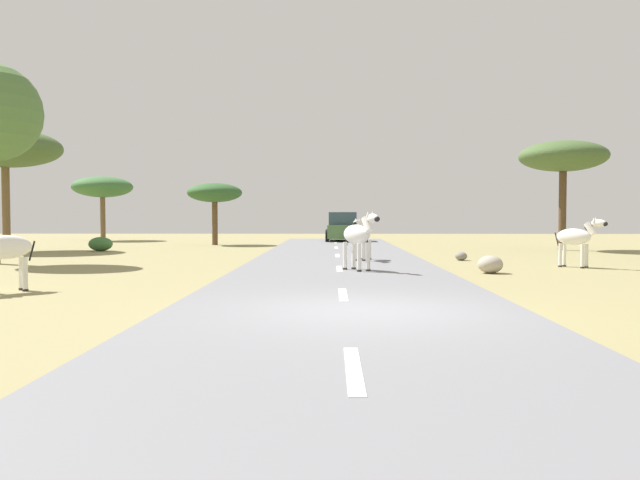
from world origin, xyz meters
TOP-DOWN VIEW (x-y plane):
  - ground_plane at (0.00, 0.00)m, footprint 90.00×90.00m
  - road at (-0.31, 0.00)m, footprint 6.00×64.00m
  - lane_markings at (-0.31, -1.00)m, footprint 0.16×56.00m
  - zebra_0 at (0.52, 11.53)m, footprint 0.79×1.48m
  - zebra_1 at (0.21, 7.39)m, footprint 1.11×1.61m
  - zebra_2 at (-7.39, 2.65)m, footprint 1.34×1.24m
  - zebra_3 at (6.93, 9.16)m, footprint 1.29×1.32m
  - car_0 at (0.11, 28.22)m, footprint 2.03×4.34m
  - tree_1 at (-6.87, 23.93)m, footprint 2.96×2.96m
  - tree_2 at (-15.11, 17.83)m, footprint 4.89×4.89m
  - tree_5 at (-15.11, 29.81)m, footprint 3.77×3.77m
  - tree_6 at (10.01, 18.89)m, footprint 3.95×3.95m
  - bush_0 at (-10.88, 17.85)m, footprint 1.06×0.95m
  - rock_0 at (4.05, 12.21)m, footprint 0.42×0.45m
  - rock_1 at (3.83, 7.19)m, footprint 0.69×0.67m

SIDE VIEW (x-z plane):
  - ground_plane at x=0.00m, z-range 0.00..0.00m
  - road at x=-0.31m, z-range 0.00..0.05m
  - lane_markings at x=-0.31m, z-range 0.05..0.06m
  - rock_0 at x=4.05m, z-range 0.00..0.31m
  - rock_1 at x=3.83m, z-range 0.00..0.49m
  - bush_0 at x=-10.88m, z-range 0.00..0.63m
  - car_0 at x=0.11m, z-range -0.02..1.72m
  - zebra_2 at x=-7.39m, z-range 0.15..1.68m
  - zebra_3 at x=6.93m, z-range 0.15..1.69m
  - zebra_0 at x=0.52m, z-range 0.19..1.65m
  - zebra_1 at x=0.21m, z-range 0.21..1.88m
  - tree_1 at x=-6.87m, z-range 1.12..4.46m
  - tree_5 at x=-15.11m, z-range 1.34..5.41m
  - tree_6 at x=10.01m, z-range 1.75..6.74m
  - tree_2 at x=-15.11m, z-range 1.84..7.30m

